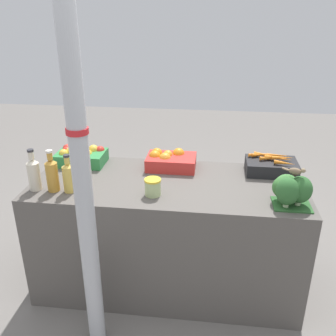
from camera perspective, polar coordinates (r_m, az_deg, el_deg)
name	(u,v)px	position (r m, az deg, el deg)	size (l,w,h in m)	color
ground_plane	(168,279)	(2.95, 0.00, -16.57)	(10.00, 10.00, 0.00)	slate
market_table	(168,233)	(2.71, 0.00, -9.93)	(1.81, 0.77, 0.82)	#56514C
support_pole	(80,154)	(1.89, -13.33, 2.07)	(0.11, 0.11, 2.46)	#B7BABF
apple_crate	(81,155)	(2.85, -13.16, 1.87)	(0.35, 0.24, 0.13)	#2D8442
orange_crate	(169,160)	(2.70, 0.16, 1.22)	(0.35, 0.24, 0.13)	red
carrot_crate	(271,166)	(2.71, 15.49, 0.35)	(0.35, 0.24, 0.13)	black
broccoli_pile	(290,189)	(2.29, 18.09, -3.08)	(0.23, 0.21, 0.19)	#2D602D
juice_bottle_cloudy	(34,173)	(2.50, -19.77, -0.76)	(0.08, 0.08, 0.27)	beige
juice_bottle_amber	(52,174)	(2.45, -17.25, -0.89)	(0.08, 0.08, 0.27)	gold
juice_bottle_golden	(69,176)	(2.41, -14.90, -1.26)	(0.07, 0.07, 0.25)	gold
pickle_jar	(153,187)	(2.31, -2.33, -2.91)	(0.10, 0.10, 0.11)	#B2C684
sparrow_bird	(296,171)	(2.25, 18.93, -0.45)	(0.13, 0.06, 0.05)	#4C3D2D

